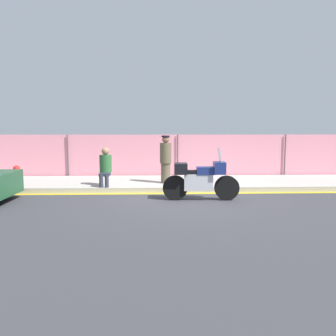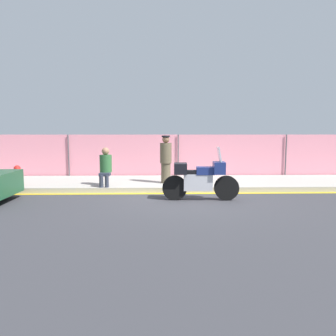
# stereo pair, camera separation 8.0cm
# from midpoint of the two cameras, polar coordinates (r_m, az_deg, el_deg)

# --- Properties ---
(ground_plane) EXTENTS (120.00, 120.00, 0.00)m
(ground_plane) POSITION_cam_midpoint_polar(r_m,az_deg,el_deg) (9.55, 2.91, -5.41)
(ground_plane) COLOR #38383D
(sidewalk) EXTENTS (32.68, 2.94, 0.17)m
(sidewalk) POSITION_cam_midpoint_polar(r_m,az_deg,el_deg) (11.89, 1.94, -2.63)
(sidewalk) COLOR #ADA89E
(sidewalk) RESTS_ON ground_plane
(curb_paint_stripe) EXTENTS (32.68, 0.18, 0.01)m
(curb_paint_stripe) POSITION_cam_midpoint_polar(r_m,az_deg,el_deg) (10.37, 2.52, -4.44)
(curb_paint_stripe) COLOR gold
(curb_paint_stripe) RESTS_ON ground_plane
(storefront_fence) EXTENTS (31.04, 0.17, 1.82)m
(storefront_fence) POSITION_cam_midpoint_polar(r_m,az_deg,el_deg) (13.34, 1.50, 1.92)
(storefront_fence) COLOR pink
(storefront_fence) RESTS_ON ground_plane
(motorcycle) EXTENTS (2.18, 0.56, 1.52)m
(motorcycle) POSITION_cam_midpoint_polar(r_m,az_deg,el_deg) (9.33, 5.40, -1.86)
(motorcycle) COLOR black
(motorcycle) RESTS_ON ground_plane
(officer_standing) EXTENTS (0.40, 0.40, 1.64)m
(officer_standing) POSITION_cam_midpoint_polar(r_m,az_deg,el_deg) (11.24, -0.61, 1.58)
(officer_standing) COLOR brown
(officer_standing) RESTS_ON sidewalk
(person_seated_on_curb) EXTENTS (0.39, 0.66, 1.26)m
(person_seated_on_curb) POSITION_cam_midpoint_polar(r_m,az_deg,el_deg) (10.88, -11.07, 0.54)
(person_seated_on_curb) COLOR #2D3342
(person_seated_on_curb) RESTS_ON sidewalk
(fire_hydrant) EXTENTS (0.25, 0.31, 0.65)m
(fire_hydrant) POSITION_cam_midpoint_polar(r_m,az_deg,el_deg) (12.06, -25.00, -1.15)
(fire_hydrant) COLOR red
(fire_hydrant) RESTS_ON sidewalk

